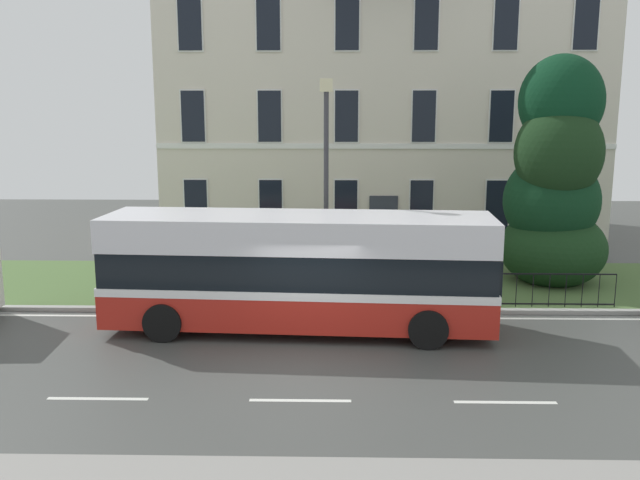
# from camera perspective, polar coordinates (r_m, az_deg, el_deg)

# --- Properties ---
(ground_plane) EXTENTS (60.00, 56.00, 0.18)m
(ground_plane) POSITION_cam_1_polar(r_m,az_deg,el_deg) (16.46, -1.15, -9.11)
(ground_plane) COLOR #454744
(georgian_townhouse) EXTENTS (17.83, 9.91, 13.04)m
(georgian_townhouse) POSITION_cam_1_polar(r_m,az_deg,el_deg) (31.14, 4.84, 12.81)
(georgian_townhouse) COLOR beige
(georgian_townhouse) RESTS_ON ground_plane
(iron_verge_railing) EXTENTS (12.04, 0.04, 0.97)m
(iron_verge_railing) POSITION_cam_1_polar(r_m,az_deg,el_deg) (19.45, 6.81, -4.06)
(iron_verge_railing) COLOR black
(iron_verge_railing) RESTS_ON ground_plane
(evergreen_tree) EXTENTS (3.35, 3.48, 7.34)m
(evergreen_tree) POSITION_cam_1_polar(r_m,az_deg,el_deg) (22.74, 19.06, 4.31)
(evergreen_tree) COLOR #423328
(evergreen_tree) RESTS_ON ground_plane
(single_decker_bus) EXTENTS (9.93, 3.02, 2.99)m
(single_decker_bus) POSITION_cam_1_polar(r_m,az_deg,el_deg) (17.37, -1.77, -2.55)
(single_decker_bus) COLOR red
(single_decker_bus) RESTS_ON ground_plane
(street_lamp_post) EXTENTS (0.36, 0.24, 6.33)m
(street_lamp_post) POSITION_cam_1_polar(r_m,az_deg,el_deg) (19.48, 0.51, 5.45)
(street_lamp_post) COLOR #333338
(street_lamp_post) RESTS_ON ground_plane
(litter_bin) EXTENTS (0.50, 0.50, 1.06)m
(litter_bin) POSITION_cam_1_polar(r_m,az_deg,el_deg) (19.88, -5.64, -3.62)
(litter_bin) COLOR black
(litter_bin) RESTS_ON ground_plane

